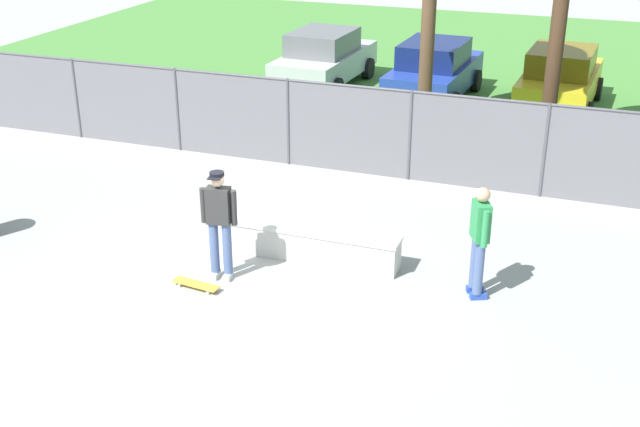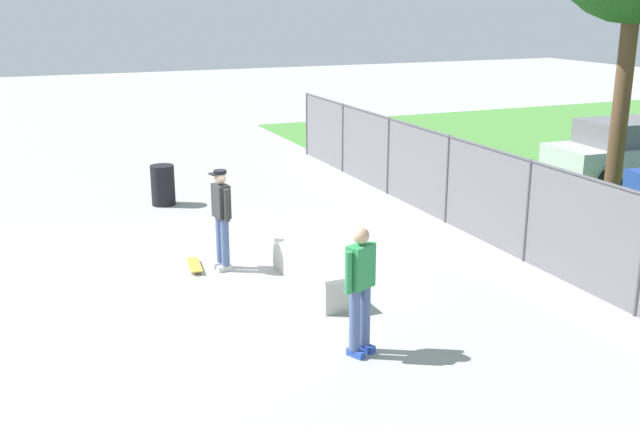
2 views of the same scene
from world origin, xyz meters
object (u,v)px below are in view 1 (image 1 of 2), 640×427
skateboard (196,284)px  car_silver (324,58)px  concrete_ledge (309,243)px  car_blue (434,71)px  bystander (479,237)px  skateboarder (219,220)px  car_yellow (560,79)px

skateboard → car_silver: (-2.26, 12.29, 0.77)m
skateboard → concrete_ledge: bearing=50.1°
car_blue → bystander: bearing=-73.7°
concrete_ledge → skateboard: bearing=-129.9°
skateboarder → car_yellow: size_ratio=0.43×
skateboarder → car_silver: size_ratio=0.43×
skateboarder → bystander: (3.98, 0.82, -0.02)m
skateboarder → bystander: bearing=11.7°
concrete_ledge → car_silver: size_ratio=0.74×
car_silver → car_blue: 3.39m
skateboard → bystander: bearing=17.2°
car_silver → car_blue: bearing=-6.0°
skateboarder → car_blue: (0.88, 11.46, -0.19)m
concrete_ledge → skateboarder: size_ratio=1.71×
skateboard → car_blue: (1.10, 11.94, 0.77)m
car_silver → car_yellow: same height
concrete_ledge → skateboarder: bearing=-134.9°
concrete_ledge → bystander: (2.88, -0.28, 0.71)m
concrete_ledge → car_yellow: (3.13, 10.64, 0.54)m
car_silver → car_yellow: 6.72m
concrete_ledge → bystander: bystander is taller
car_silver → bystander: size_ratio=2.35×
skateboard → bystander: bystander is taller
car_blue → bystander: (3.10, -10.64, 0.17)m
skateboarder → skateboard: (-0.22, -0.48, -0.96)m
concrete_ledge → car_yellow: size_ratio=0.74×
skateboard → car_silver: size_ratio=0.19×
skateboarder → bystander: size_ratio=1.01×
car_blue → skateboard: bearing=-95.3°
car_blue → car_yellow: same height
bystander → skateboard: bearing=-162.8°
car_blue → car_yellow: 3.36m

